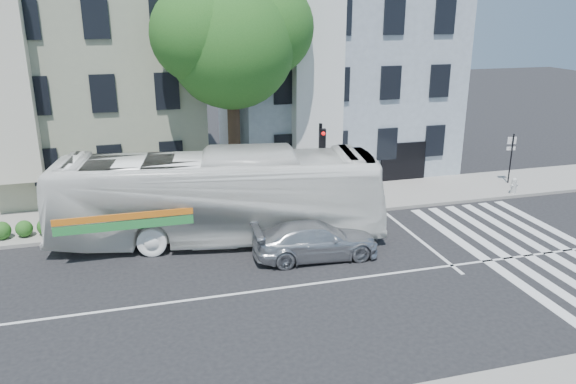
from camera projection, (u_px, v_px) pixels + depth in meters
name	position (u px, v px, depth m)	size (l,w,h in m)	color
ground	(282.00, 288.00, 19.05)	(120.00, 120.00, 0.00)	black
sidewalk_far	(238.00, 208.00, 26.35)	(80.00, 4.00, 0.15)	gray
building_left	(78.00, 79.00, 29.27)	(12.00, 10.00, 11.00)	gray
building_right	(331.00, 71.00, 32.82)	(12.00, 10.00, 11.00)	#8995A4
street_tree	(232.00, 37.00, 24.60)	(7.30, 5.90, 11.10)	#2D2116
bus	(218.00, 197.00, 22.51)	(13.19, 3.09, 3.67)	white
sedan	(316.00, 240.00, 21.21)	(4.80, 1.95, 1.39)	silver
hedge	(90.00, 222.00, 23.47)	(8.50, 0.84, 0.70)	#32621F
traffic_signal	(321.00, 159.00, 24.46)	(0.45, 0.53, 4.32)	black
fire_hydrant	(514.00, 185.00, 28.11)	(0.46, 0.26, 0.81)	beige
far_sign_pole	(511.00, 152.00, 29.43)	(0.48, 0.19, 2.66)	black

